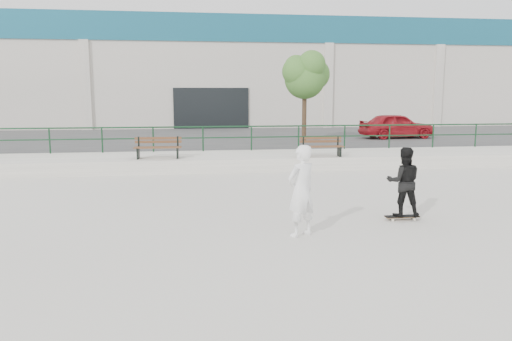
{
  "coord_description": "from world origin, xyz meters",
  "views": [
    {
      "loc": [
        -1.65,
        -9.65,
        2.88
      ],
      "look_at": [
        -0.03,
        2.0,
        1.04
      ],
      "focal_mm": 35.0,
      "sensor_mm": 36.0,
      "label": 1
    }
  ],
  "objects": [
    {
      "name": "seated_skater",
      "position": [
        0.6,
        -0.06,
        0.93
      ],
      "size": [
        0.81,
        0.73,
        1.86
      ],
      "primitive_type": "imported",
      "rotation": [
        0.0,
        0.0,
        3.67
      ],
      "color": "white",
      "rests_on": "ground"
    },
    {
      "name": "railing",
      "position": [
        -0.0,
        10.8,
        1.24
      ],
      "size": [
        28.0,
        0.06,
        1.03
      ],
      "color": "#163D22",
      "rests_on": "ledge"
    },
    {
      "name": "red_car",
      "position": [
        9.3,
        15.38,
        1.16
      ],
      "size": [
        3.95,
        1.79,
        1.32
      ],
      "primitive_type": "imported",
      "rotation": [
        0.0,
        0.0,
        1.63
      ],
      "color": "maroon",
      "rests_on": "parking_strip"
    },
    {
      "name": "bench_left",
      "position": [
        -2.71,
        8.78,
        0.89
      ],
      "size": [
        1.72,
        0.57,
        0.78
      ],
      "rotation": [
        0.0,
        0.0,
        -0.04
      ],
      "color": "brown",
      "rests_on": "ledge"
    },
    {
      "name": "parking_strip",
      "position": [
        0.0,
        18.0,
        0.25
      ],
      "size": [
        60.0,
        14.0,
        0.5
      ],
      "primitive_type": "cube",
      "color": "#3B3B3B",
      "rests_on": "ground"
    },
    {
      "name": "ledge",
      "position": [
        0.0,
        9.5,
        0.25
      ],
      "size": [
        30.0,
        3.0,
        0.5
      ],
      "primitive_type": "cube",
      "color": "beige",
      "rests_on": "ground"
    },
    {
      "name": "ground",
      "position": [
        0.0,
        0.0,
        0.0
      ],
      "size": [
        120.0,
        120.0,
        0.0
      ],
      "primitive_type": "plane",
      "color": "#BBB5AB",
      "rests_on": "ground"
    },
    {
      "name": "bench_right",
      "position": [
        3.36,
        8.46,
        0.87
      ],
      "size": [
        1.62,
        0.51,
        0.74
      ],
      "rotation": [
        0.0,
        0.0,
        -0.02
      ],
      "color": "brown",
      "rests_on": "ledge"
    },
    {
      "name": "standing_skater",
      "position": [
        3.19,
        0.87,
        0.88
      ],
      "size": [
        0.89,
        0.76,
        1.58
      ],
      "primitive_type": "imported",
      "rotation": [
        0.0,
        0.0,
        2.9
      ],
      "color": "black",
      "rests_on": "skateboard"
    },
    {
      "name": "commercial_building",
      "position": [
        -0.0,
        31.99,
        4.58
      ],
      "size": [
        44.2,
        16.33,
        8.0
      ],
      "color": "silver",
      "rests_on": "ground"
    },
    {
      "name": "skateboard",
      "position": [
        3.19,
        0.87,
        0.07
      ],
      "size": [
        0.78,
        0.22,
        0.09
      ],
      "rotation": [
        0.0,
        0.0,
        0.01
      ],
      "color": "black",
      "rests_on": "ground"
    },
    {
      "name": "tree",
      "position": [
        4.05,
        14.14,
        3.76
      ],
      "size": [
        2.45,
        2.18,
        4.35
      ],
      "color": "#4D3D26",
      "rests_on": "parking_strip"
    }
  ]
}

